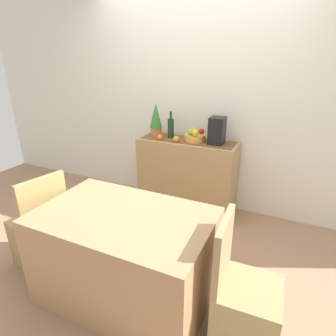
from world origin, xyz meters
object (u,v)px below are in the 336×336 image
Objects in this scene: wine_bottle at (171,128)px; coffee_maker at (217,131)px; sideboard_console at (187,175)px; chair_near_window at (42,238)px; dining_table at (126,256)px; potted_plant at (156,120)px; chair_by_corner at (244,308)px; fruit_bowl at (195,138)px.

wine_bottle is 1.07× the size of coffee_maker.
chair_near_window reaches higher than sideboard_console.
dining_table is at bearing -86.33° from sideboard_console.
wine_bottle reaches higher than sideboard_console.
chair_by_corner is (1.40, -1.50, -0.82)m from potted_plant.
wine_bottle is 1.65m from dining_table.
chair_near_window is 1.00× the size of chair_by_corner.
potted_plant reaches higher than chair_near_window.
fruit_bowl is (0.09, 0.00, 0.48)m from sideboard_console.
fruit_bowl is at bearing 0.00° from potted_plant.
fruit_bowl is at bearing 0.00° from sideboard_console.
potted_plant is at bearing 75.28° from chair_near_window.
wine_bottle is at bearing 180.00° from sideboard_console.
dining_table is (-0.24, -1.50, -0.66)m from coffee_maker.
sideboard_console is at bearing 93.67° from dining_table.
fruit_bowl is 0.31m from wine_bottle.
wine_bottle is at bearing 0.00° from potted_plant.
dining_table is 0.90m from chair_near_window.
chair_near_window is (-1.14, -1.50, -0.76)m from coffee_maker.
potted_plant is (-0.41, 0.00, 0.64)m from sideboard_console.
fruit_bowl is 0.27m from coffee_maker.
dining_table is (0.01, -1.50, -0.55)m from fruit_bowl.
wine_bottle is (-0.30, 0.00, 0.08)m from fruit_bowl.
chair_by_corner is (1.20, -1.50, -0.73)m from wine_bottle.
sideboard_console is at bearing 0.00° from wine_bottle.
wine_bottle is 2.06m from chair_by_corner.
potted_plant is at bearing 180.00° from sideboard_console.
sideboard_console is 1.28× the size of chair_by_corner.
chair_by_corner is at bearing -51.20° from wine_bottle.
chair_by_corner is at bearing -58.93° from fruit_bowl.
coffee_maker reaches higher than dining_table.
coffee_maker is 0.33× the size of chair_near_window.
fruit_bowl is at bearing 90.23° from dining_table.
coffee_maker reaches higher than chair_by_corner.
wine_bottle is 1.77m from chair_near_window.
dining_table is at bearing 0.24° from chair_near_window.
dining_table is 0.90m from chair_by_corner.
coffee_maker is at bearing 0.00° from sideboard_console.
potted_plant reaches higher than chair_by_corner.
chair_by_corner is (0.90, -0.00, -0.10)m from dining_table.
wine_bottle reaches higher than chair_by_corner.
coffee_maker is (0.55, 0.00, 0.03)m from wine_bottle.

